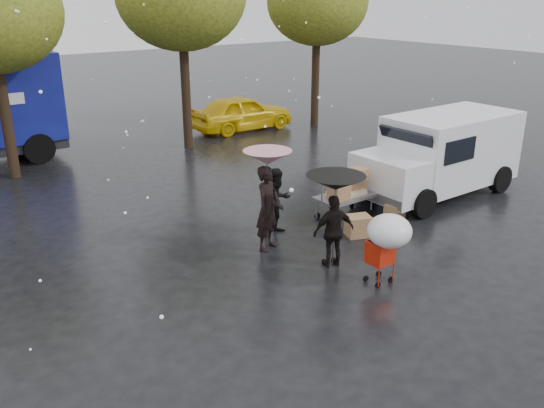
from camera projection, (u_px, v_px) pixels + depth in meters
ground at (316, 263)px, 12.03m from camera, size 90.00×90.00×0.00m
person_pink at (268, 208)px, 12.40m from camera, size 0.82×0.71×1.89m
person_middle at (277, 201)px, 13.25m from camera, size 0.83×0.68×1.58m
person_black at (334, 231)px, 11.68m from camera, size 0.97×0.59×1.53m
umbrella_pink at (268, 158)px, 12.01m from camera, size 1.03×1.03×2.23m
umbrella_black at (336, 183)px, 11.32m from camera, size 1.20×1.20×1.95m
vendor_cart at (348, 189)px, 14.25m from camera, size 1.52×0.80×1.27m
shopping_cart at (388, 235)px, 10.77m from camera, size 0.84×0.84×1.46m
white_van at (441, 153)px, 15.79m from camera, size 4.91×2.18×2.20m
box_ground_near at (358, 226)px, 13.31m from camera, size 0.66×0.60×0.49m
box_ground_far at (395, 211)px, 14.32m from camera, size 0.61×0.54×0.39m
yellow_taxi at (242, 113)px, 23.26m from camera, size 4.26×1.84×1.43m
tree_row at (95, 2)px, 17.54m from camera, size 21.60×4.40×7.12m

